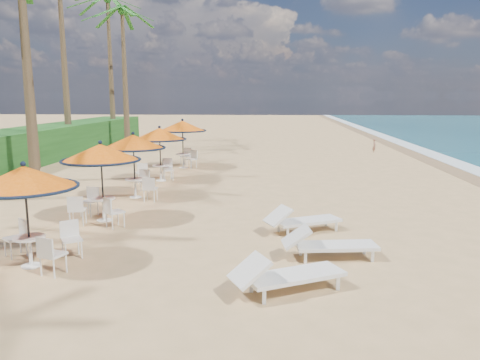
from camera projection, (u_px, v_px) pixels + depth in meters
The scene contains 12 objects.
ground at pixel (291, 278), 9.18m from camera, with size 160.00×160.00×0.00m, color tan.
station_0 at pixel (28, 190), 9.56m from camera, with size 2.14×2.14×2.23m.
station_1 at pixel (100, 163), 13.07m from camera, with size 2.22×2.22×2.31m.
station_2 at pixel (135, 148), 16.15m from camera, with size 2.22×2.25×2.32m.
station_3 at pixel (160, 141), 19.40m from camera, with size 2.22×2.22×2.32m.
station_4 at pixel (183, 130), 22.97m from camera, with size 2.34×2.40×2.44m.
lounger_near at pixel (284, 274), 8.42m from camera, with size 2.21×1.57×0.77m.
lounger_mid at pixel (326, 244), 10.21m from camera, with size 2.14×0.92×0.74m.
lounger_far at pixel (301, 220), 12.20m from camera, with size 2.12×1.47×0.73m.
palm_6 at pixel (122, 19), 30.72m from camera, with size 5.00×5.00×9.31m.
palm_7 at pixel (108, 8), 34.38m from camera, with size 5.00×5.00×10.80m.
person at pixel (374, 145), 29.42m from camera, with size 0.34×0.22×0.92m, color #906049.
Camera 1 is at (-0.38, -8.75, 3.52)m, focal length 35.00 mm.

